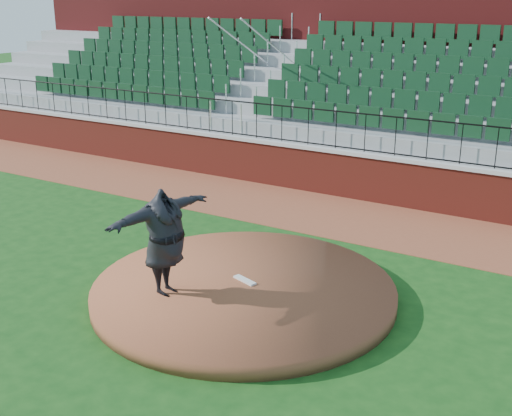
# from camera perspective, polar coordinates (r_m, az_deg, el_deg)

# --- Properties ---
(ground) EXTENTS (90.00, 90.00, 0.00)m
(ground) POSITION_cam_1_polar(r_m,az_deg,el_deg) (12.01, -3.75, -7.84)
(ground) COLOR #134012
(ground) RESTS_ON ground
(warning_track) EXTENTS (34.00, 3.20, 0.01)m
(warning_track) POSITION_cam_1_polar(r_m,az_deg,el_deg) (16.37, 7.10, -0.61)
(warning_track) COLOR brown
(warning_track) RESTS_ON ground
(field_wall) EXTENTS (34.00, 0.35, 1.20)m
(field_wall) POSITION_cam_1_polar(r_m,az_deg,el_deg) (17.61, 9.33, 2.67)
(field_wall) COLOR maroon
(field_wall) RESTS_ON ground
(wall_cap) EXTENTS (34.00, 0.45, 0.10)m
(wall_cap) POSITION_cam_1_polar(r_m,az_deg,el_deg) (17.45, 9.44, 4.73)
(wall_cap) COLOR #B7B7B7
(wall_cap) RESTS_ON field_wall
(wall_railing) EXTENTS (34.00, 0.05, 1.00)m
(wall_railing) POSITION_cam_1_polar(r_m,az_deg,el_deg) (17.33, 9.54, 6.49)
(wall_railing) COLOR black
(wall_railing) RESTS_ON wall_cap
(seating_stands) EXTENTS (34.00, 5.10, 4.60)m
(seating_stands) POSITION_cam_1_polar(r_m,az_deg,el_deg) (19.76, 12.63, 9.23)
(seating_stands) COLOR gray
(seating_stands) RESTS_ON ground
(concourse_wall) EXTENTS (34.00, 0.50, 5.50)m
(concourse_wall) POSITION_cam_1_polar(r_m,az_deg,el_deg) (22.35, 15.12, 11.23)
(concourse_wall) COLOR maroon
(concourse_wall) RESTS_ON ground
(pitchers_mound) EXTENTS (5.51, 5.51, 0.25)m
(pitchers_mound) POSITION_cam_1_polar(r_m,az_deg,el_deg) (11.95, -1.08, -7.26)
(pitchers_mound) COLOR brown
(pitchers_mound) RESTS_ON ground
(pitching_rubber) EXTENTS (0.53, 0.28, 0.03)m
(pitching_rubber) POSITION_cam_1_polar(r_m,az_deg,el_deg) (12.03, -0.99, -6.34)
(pitching_rubber) COLOR silver
(pitching_rubber) RESTS_ON pitchers_mound
(pitcher) EXTENTS (0.89, 2.41, 1.92)m
(pitcher) POSITION_cam_1_polar(r_m,az_deg,el_deg) (11.32, -8.00, -2.98)
(pitcher) COLOR black
(pitcher) RESTS_ON pitchers_mound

